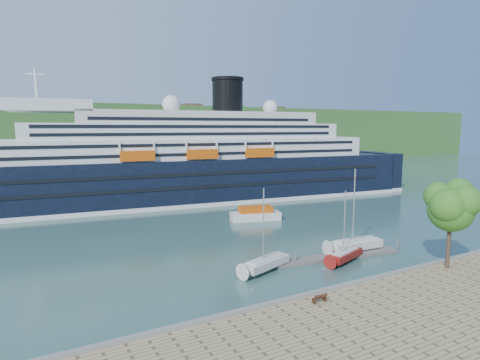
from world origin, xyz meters
name	(u,v)px	position (x,y,z in m)	size (l,w,h in m)	color
ground	(366,290)	(0.00, 0.00, 0.00)	(400.00, 400.00, 0.00)	#2C4F47
far_hillside	(100,136)	(0.00, 145.00, 12.00)	(400.00, 50.00, 24.00)	#345C25
quay_coping	(368,279)	(0.00, -0.20, 1.15)	(220.00, 0.50, 0.30)	slate
cruise_ship	(172,139)	(-0.91, 52.96, 13.08)	(116.46, 16.96, 26.15)	black
park_bench	(319,297)	(-7.16, -1.65, 1.43)	(1.33, 0.54, 0.85)	#432313
promenade_tree	(450,220)	(9.99, -1.50, 6.07)	(6.12, 6.12, 10.13)	#2D6B1C
floating_pontoon	(337,257)	(4.10, 8.67, 0.19)	(16.67, 2.04, 0.37)	slate
sailboat_white_near	(266,232)	(-5.68, 9.05, 4.39)	(6.80, 1.89, 8.78)	silver
sailboat_red	(346,228)	(4.07, 7.23, 4.02)	(6.22, 1.73, 8.04)	maroon
sailboat_white_far	(357,213)	(7.70, 9.20, 5.04)	(7.80, 2.17, 10.08)	silver
tender_launch	(255,213)	(5.77, 30.51, 1.17)	(8.44, 2.89, 2.33)	#CF520C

